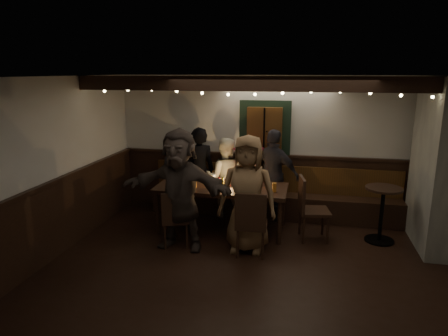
% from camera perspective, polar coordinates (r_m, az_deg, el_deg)
% --- Properties ---
extents(room, '(6.02, 5.01, 2.62)m').
position_cam_1_polar(room, '(6.54, 15.83, -0.96)').
color(room, black).
rests_on(room, ground).
extents(dining_table, '(2.19, 0.94, 0.95)m').
position_cam_1_polar(dining_table, '(6.74, -0.37, -3.16)').
color(dining_table, '#311E13').
rests_on(dining_table, ground).
extents(chair_near_left, '(0.52, 0.52, 0.91)m').
position_cam_1_polar(chair_near_left, '(6.20, -6.97, -6.81)').
color(chair_near_left, '#311E13').
rests_on(chair_near_left, ground).
extents(chair_near_right, '(0.47, 0.47, 1.00)m').
position_cam_1_polar(chair_near_right, '(5.84, 3.89, -7.51)').
color(chair_near_right, '#311E13').
rests_on(chair_near_right, ground).
extents(chair_end, '(0.54, 0.54, 1.04)m').
position_cam_1_polar(chair_end, '(6.56, 11.95, -5.17)').
color(chair_end, '#311E13').
rests_on(chair_end, ground).
extents(high_top, '(0.56, 0.56, 0.90)m').
position_cam_1_polar(high_top, '(6.81, 21.66, -5.27)').
color(high_top, black).
rests_on(high_top, ground).
extents(person_a, '(0.85, 0.71, 1.49)m').
position_cam_1_polar(person_a, '(7.69, -6.94, -0.91)').
color(person_a, black).
rests_on(person_a, ground).
extents(person_b, '(0.71, 0.60, 1.66)m').
position_cam_1_polar(person_b, '(7.57, -3.61, -0.40)').
color(person_b, black).
rests_on(person_b, ground).
extents(person_c, '(0.80, 0.67, 1.48)m').
position_cam_1_polar(person_c, '(7.43, 0.11, -1.34)').
color(person_c, silver).
rests_on(person_c, ground).
extents(person_d, '(1.08, 0.79, 1.50)m').
position_cam_1_polar(person_d, '(7.29, 3.49, -1.60)').
color(person_d, maroon).
rests_on(person_d, ground).
extents(person_e, '(1.06, 0.72, 1.67)m').
position_cam_1_polar(person_e, '(7.27, 7.08, -1.03)').
color(person_e, '#24232A').
rests_on(person_e, ground).
extents(person_f, '(1.76, 0.68, 1.86)m').
position_cam_1_polar(person_f, '(6.06, -6.37, -3.07)').
color(person_f, '#413631').
rests_on(person_f, ground).
extents(person_g, '(0.87, 0.57, 1.78)m').
position_cam_1_polar(person_g, '(5.96, 3.37, -3.73)').
color(person_g, brown).
rests_on(person_g, ground).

